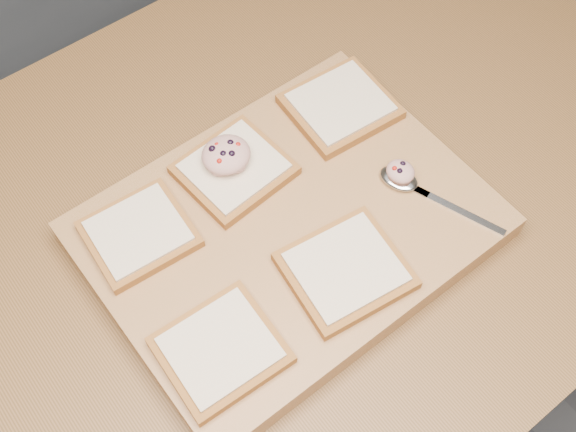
{
  "coord_description": "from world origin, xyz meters",
  "views": [
    {
      "loc": [
        -0.38,
        -0.4,
        1.68
      ],
      "look_at": [
        -0.11,
        -0.05,
        0.95
      ],
      "focal_mm": 45.0,
      "sensor_mm": 36.0,
      "label": 1
    }
  ],
  "objects_px": {
    "cutting_board": "(288,229)",
    "tuna_salad_dollop": "(226,155)",
    "bread_far_center": "(234,169)",
    "spoon": "(408,183)"
  },
  "relations": [
    {
      "from": "cutting_board",
      "to": "tuna_salad_dollop",
      "type": "relative_size",
      "value": 7.49
    },
    {
      "from": "cutting_board",
      "to": "spoon",
      "type": "distance_m",
      "value": 0.16
    },
    {
      "from": "bread_far_center",
      "to": "tuna_salad_dollop",
      "type": "relative_size",
      "value": 2.16
    },
    {
      "from": "cutting_board",
      "to": "spoon",
      "type": "xyz_separation_m",
      "value": [
        0.15,
        -0.05,
        0.02
      ]
    },
    {
      "from": "bread_far_center",
      "to": "spoon",
      "type": "distance_m",
      "value": 0.21
    },
    {
      "from": "cutting_board",
      "to": "tuna_salad_dollop",
      "type": "xyz_separation_m",
      "value": [
        -0.01,
        0.11,
        0.05
      ]
    },
    {
      "from": "tuna_salad_dollop",
      "to": "spoon",
      "type": "bearing_deg",
      "value": -43.91
    },
    {
      "from": "spoon",
      "to": "tuna_salad_dollop",
      "type": "bearing_deg",
      "value": 136.09
    },
    {
      "from": "cutting_board",
      "to": "spoon",
      "type": "height_order",
      "value": "spoon"
    },
    {
      "from": "spoon",
      "to": "cutting_board",
      "type": "bearing_deg",
      "value": 161.63
    }
  ]
}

